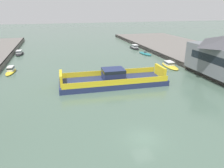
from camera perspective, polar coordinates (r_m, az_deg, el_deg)
ground_plane at (r=26.79m, az=8.58°, el=-14.44°), size 400.00×400.00×0.00m
chain_ferry at (r=43.11m, az=0.34°, el=1.14°), size 21.99×7.56×3.41m
moored_boat_near_left at (r=78.01m, az=-23.87°, el=7.73°), size 2.56×7.28×1.53m
moored_boat_mid_left at (r=57.15m, az=-25.83°, el=3.38°), size 2.41×6.45×1.47m
moored_boat_mid_right at (r=82.51m, az=6.14°, el=9.95°), size 2.55×7.38×1.60m
moored_boat_far_right at (r=58.73m, az=15.40°, el=5.07°), size 3.27×8.16×1.38m
moored_boat_upstream_a at (r=73.04m, az=9.01°, el=8.20°), size 3.21×7.06×0.97m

